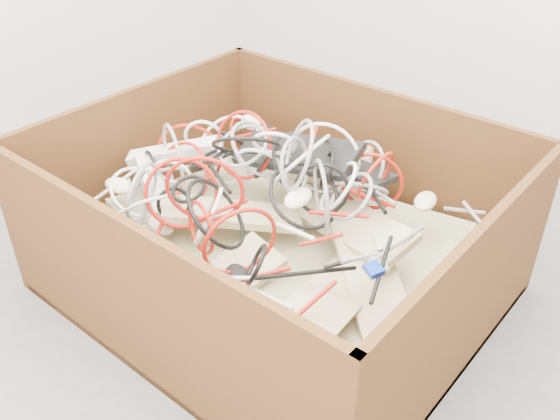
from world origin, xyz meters
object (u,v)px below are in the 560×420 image
Objects in this scene: cardboard_box at (272,253)px; vga_plug at (374,269)px; power_strip_left at (174,153)px; power_strip_right at (153,186)px.

cardboard_box reaches higher than vga_plug.
power_strip_left is at bearing -160.72° from vga_plug.
power_strip_right is (-0.35, -0.17, 0.19)m from cardboard_box.
power_strip_left is 0.16m from power_strip_right.
vga_plug is at bearing 33.89° from power_strip_right.
power_strip_left reaches higher than vga_plug.
power_strip_left is 7.39× the size of vga_plug.
cardboard_box is at bearing -27.14° from power_strip_left.
power_strip_left reaches higher than power_strip_right.
cardboard_box reaches higher than power_strip_right.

